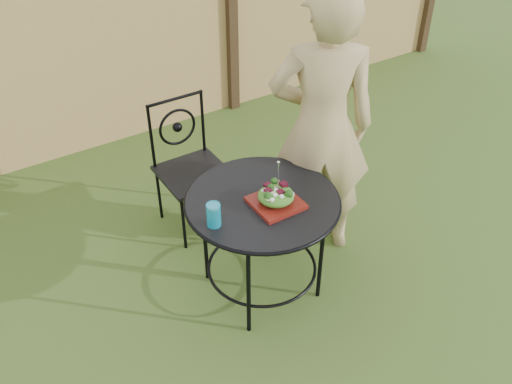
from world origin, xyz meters
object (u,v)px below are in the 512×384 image
patio_table (262,218)px  salad_plate (276,203)px  diner (321,128)px  patio_chair (190,163)px

patio_table → salad_plate: bearing=-65.0°
patio_table → salad_plate: (0.04, -0.08, 0.15)m
patio_table → diner: size_ratio=0.50×
diner → salad_plate: (-0.53, -0.28, -0.19)m
patio_chair → diner: bearing=-47.1°
patio_table → salad_plate: 0.18m
patio_table → diner: diner is taller
salad_plate → diner: bearing=27.8°
patio_chair → diner: diner is taller
patio_chair → diner: 1.00m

